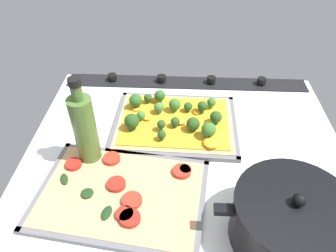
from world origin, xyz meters
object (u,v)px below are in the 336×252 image
object	(u,v)px
baking_tray_back	(122,195)
veggie_pizza_back	(122,192)
oil_bottle	(85,130)
baking_tray_front	(175,125)
broccoli_pizza	(174,120)
cooking_pot	(290,221)

from	to	relation	value
baking_tray_back	veggie_pizza_back	bearing A→B (deg)	-122.80
baking_tray_back	veggie_pizza_back	xyz separation A→B (cm)	(-0.14, -0.22, 0.73)
oil_bottle	baking_tray_front	bearing A→B (deg)	-145.33
broccoli_pizza	veggie_pizza_back	xyz separation A→B (cm)	(10.57, 24.24, -1.04)
baking_tray_front	cooking_pot	distance (cm)	39.72
broccoli_pizza	veggie_pizza_back	world-z (taller)	broccoli_pizza
baking_tray_front	baking_tray_back	world-z (taller)	same
broccoli_pizza	cooking_pot	bearing A→B (deg)	124.94
baking_tray_front	baking_tray_back	bearing A→B (deg)	65.86
baking_tray_back	cooking_pot	distance (cm)	34.67
baking_tray_back	oil_bottle	world-z (taller)	oil_bottle
baking_tray_back	oil_bottle	bearing A→B (deg)	-49.26
baking_tray_front	broccoli_pizza	bearing A→B (deg)	-4.77
broccoli_pizza	oil_bottle	bearing A→B (deg)	35.04
veggie_pizza_back	baking_tray_back	bearing A→B (deg)	57.20
veggie_pizza_back	cooking_pot	world-z (taller)	cooking_pot
veggie_pizza_back	oil_bottle	size ratio (longest dim) A/B	1.56
baking_tray_front	oil_bottle	bearing A→B (deg)	34.67
baking_tray_back	veggie_pizza_back	world-z (taller)	veggie_pizza_back
broccoli_pizza	oil_bottle	world-z (taller)	oil_bottle
broccoli_pizza	baking_tray_back	world-z (taller)	broccoli_pizza
veggie_pizza_back	cooking_pot	xyz separation A→B (cm)	(-33.23, 8.19, 4.20)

